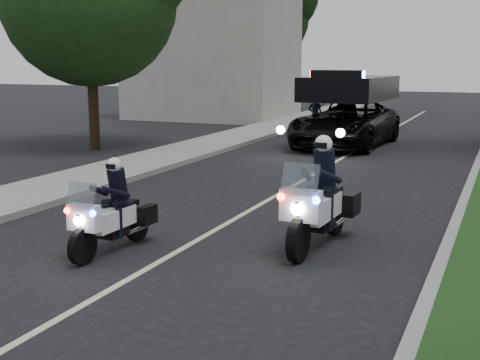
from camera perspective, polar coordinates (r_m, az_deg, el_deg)
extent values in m
plane|color=black|center=(8.21, -16.71, -12.23)|extent=(120.00, 120.00, 0.00)
cube|color=gray|center=(16.09, 19.41, -0.94)|extent=(0.20, 60.00, 0.15)
cube|color=gray|center=(18.43, -6.90, 0.99)|extent=(0.20, 60.00, 0.15)
cube|color=gray|center=(18.99, -9.78, 1.21)|extent=(2.00, 60.00, 0.16)
cube|color=#A8A396|center=(35.11, -2.42, 11.19)|extent=(8.00, 6.00, 7.00)
cube|color=#BFB78C|center=(16.82, 5.35, -0.15)|extent=(0.12, 50.00, 0.01)
imported|color=black|center=(24.00, 9.22, 2.97)|extent=(3.15, 6.22, 2.95)
imported|color=black|center=(25.53, 6.58, 3.49)|extent=(0.63, 1.77, 0.92)
imported|color=black|center=(25.53, 6.58, 3.49)|extent=(0.58, 0.41, 1.55)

